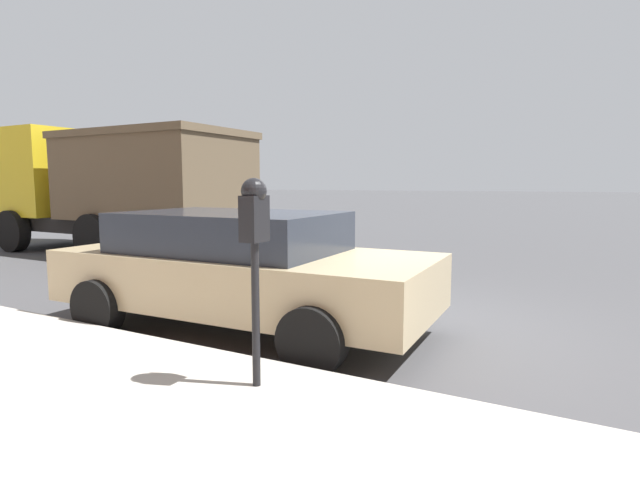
% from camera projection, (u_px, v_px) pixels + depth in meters
% --- Properties ---
extents(ground_plane, '(220.00, 220.00, 0.00)m').
position_uv_depth(ground_plane, '(394.00, 323.00, 6.13)').
color(ground_plane, '#424244').
extents(parking_meter, '(0.21, 0.19, 1.57)m').
position_uv_depth(parking_meter, '(254.00, 228.00, 3.66)').
color(parking_meter, black).
rests_on(parking_meter, sidewalk).
extents(car_tan, '(2.18, 4.43, 1.37)m').
position_uv_depth(car_tan, '(241.00, 267.00, 5.79)').
color(car_tan, tan).
rests_on(car_tan, ground_plane).
extents(dump_truck, '(2.92, 6.77, 3.10)m').
position_uv_depth(dump_truck, '(119.00, 184.00, 12.38)').
color(dump_truck, black).
rests_on(dump_truck, ground_plane).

